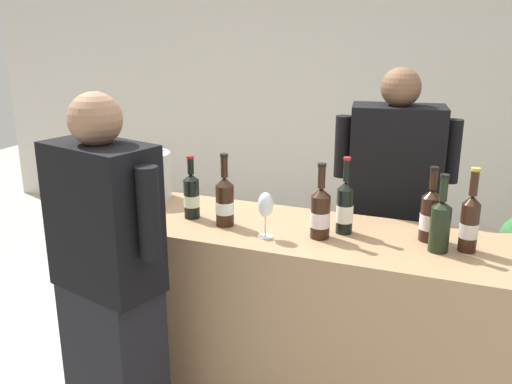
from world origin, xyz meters
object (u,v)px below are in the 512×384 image
object	(u,v)px
wine_bottle_0	(345,207)
wine_bottle_4	(430,215)
wine_bottle_6	(320,212)
person_server	(390,238)
wine_bottle_1	(470,222)
ice_bucket	(149,175)
wine_glass	(266,207)
wine_bottle_2	(440,223)
person_guest	(111,307)
wine_bottle_3	(225,201)
wine_bottle_5	(192,195)

from	to	relation	value
wine_bottle_0	wine_bottle_4	size ratio (longest dim) A/B	1.06
wine_bottle_4	wine_bottle_6	world-z (taller)	wine_bottle_6
person_server	wine_bottle_0	bearing A→B (deg)	-104.73
wine_bottle_1	wine_bottle_4	size ratio (longest dim) A/B	1.08
wine_bottle_4	ice_bucket	world-z (taller)	wine_bottle_4
wine_glass	wine_bottle_4	bearing A→B (deg)	18.34
wine_bottle_2	person_guest	size ratio (longest dim) A/B	0.19
wine_bottle_6	wine_bottle_3	bearing A→B (deg)	-178.68
wine_bottle_2	wine_bottle_6	distance (m)	0.48
person_server	person_guest	xyz separation A→B (m)	(-0.92, -1.13, -0.01)
wine_bottle_1	wine_bottle_3	distance (m)	1.03
wine_glass	ice_bucket	xyz separation A→B (m)	(-0.76, 0.30, -0.01)
wine_bottle_0	wine_bottle_1	xyz separation A→B (m)	(0.51, -0.02, 0.01)
wine_bottle_4	person_server	bearing A→B (deg)	114.79
wine_bottle_2	wine_bottle_3	distance (m)	0.92
wine_bottle_5	wine_glass	size ratio (longest dim) A/B	1.50
wine_bottle_3	person_guest	bearing A→B (deg)	-117.63
ice_bucket	person_server	size ratio (longest dim) A/B	0.14
wine_bottle_5	wine_bottle_4	bearing A→B (deg)	5.85
wine_bottle_3	person_server	world-z (taller)	person_server
wine_bottle_5	person_guest	size ratio (longest dim) A/B	0.18
person_server	wine_glass	bearing A→B (deg)	-122.40
wine_bottle_1	wine_bottle_4	distance (m)	0.17
person_server	person_guest	world-z (taller)	person_server
wine_bottle_5	ice_bucket	size ratio (longest dim) A/B	1.23
wine_bottle_6	ice_bucket	size ratio (longest dim) A/B	1.34
wine_bottle_4	person_guest	distance (m)	1.36
wine_bottle_1	wine_glass	size ratio (longest dim) A/B	1.73
wine_bottle_2	person_server	world-z (taller)	person_server
ice_bucket	person_server	world-z (taller)	person_server
wine_bottle_0	person_server	distance (m)	0.61
wine_bottle_1	wine_bottle_6	distance (m)	0.59
wine_bottle_2	ice_bucket	distance (m)	1.47
wine_bottle_3	wine_glass	size ratio (longest dim) A/B	1.66
wine_bottle_4	person_guest	size ratio (longest dim) A/B	0.19
ice_bucket	person_guest	xyz separation A→B (m)	(0.27, -0.74, -0.33)
wine_bottle_4	wine_glass	bearing A→B (deg)	-161.66
wine_bottle_2	wine_bottle_1	bearing A→B (deg)	22.07
wine_glass	wine_bottle_2	bearing A→B (deg)	8.98
wine_bottle_0	wine_bottle_5	distance (m)	0.71
wine_bottle_5	wine_bottle_6	distance (m)	0.63
wine_bottle_3	wine_bottle_4	bearing A→B (deg)	9.51
wine_bottle_5	wine_glass	distance (m)	0.42
wine_bottle_0	person_guest	xyz separation A→B (m)	(-0.79, -0.62, -0.32)
wine_bottle_0	wine_bottle_5	bearing A→B (deg)	-174.63
wine_bottle_5	person_guest	distance (m)	0.64
wine_bottle_3	wine_bottle_4	xyz separation A→B (m)	(0.87, 0.15, -0.00)
wine_bottle_6	person_server	size ratio (longest dim) A/B	0.19
wine_bottle_5	wine_bottle_6	size ratio (longest dim) A/B	0.92
wine_bottle_5	wine_glass	world-z (taller)	wine_bottle_5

